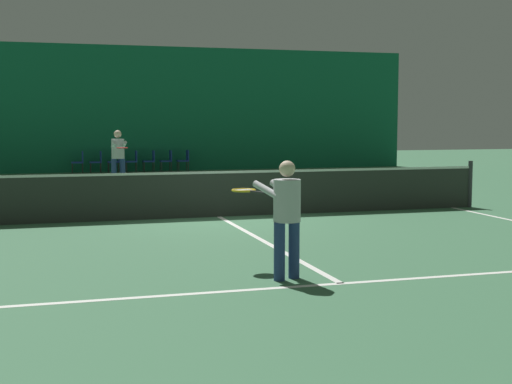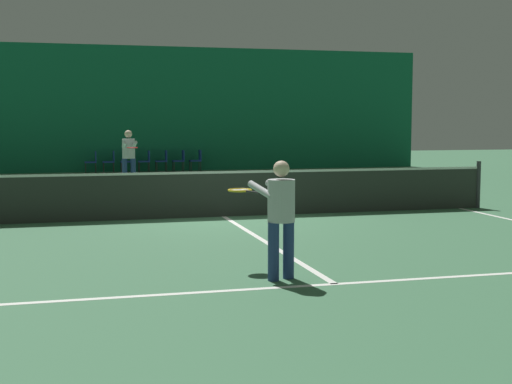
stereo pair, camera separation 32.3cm
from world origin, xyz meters
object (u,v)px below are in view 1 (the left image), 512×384
at_px(courtside_chair_0, 79,161).
at_px(courtside_chair_1, 97,160).
at_px(courtside_chair_5, 168,159).
at_px(courtside_chair_6, 185,159).
at_px(courtside_chair_2, 115,160).
at_px(player_near, 285,210).
at_px(player_far, 118,154).
at_px(courtside_chair_3, 133,160).
at_px(tennis_net, 219,192).
at_px(courtside_chair_4, 150,160).

bearing_deg(courtside_chair_0, courtside_chair_1, 90.00).
relative_size(courtside_chair_5, courtside_chair_6, 1.00).
distance_m(courtside_chair_2, courtside_chair_5, 2.04).
height_order(courtside_chair_1, courtside_chair_6, same).
height_order(player_near, courtside_chair_0, player_near).
relative_size(player_far, courtside_chair_5, 2.03).
bearing_deg(courtside_chair_3, tennis_net, 0.70).
xyz_separation_m(player_far, courtside_chair_3, (1.12, 5.82, -0.51)).
bearing_deg(courtside_chair_3, courtside_chair_0, -90.00).
bearing_deg(player_far, courtside_chair_2, 173.90).
bearing_deg(courtside_chair_5, tennis_net, -4.97).
relative_size(courtside_chair_2, courtside_chair_6, 1.00).
bearing_deg(courtside_chair_0, courtside_chair_2, 90.00).
bearing_deg(courtside_chair_4, courtside_chair_6, 90.00).
bearing_deg(tennis_net, courtside_chair_2, 93.53).
height_order(tennis_net, courtside_chair_5, tennis_net).
distance_m(courtside_chair_1, courtside_chair_2, 0.68).
bearing_deg(courtside_chair_5, courtside_chair_6, 90.00).
relative_size(courtside_chair_1, courtside_chair_5, 1.00).
bearing_deg(player_near, tennis_net, -25.15).
xyz_separation_m(player_far, courtside_chair_1, (-0.24, 5.82, -0.51)).
distance_m(courtside_chair_3, courtside_chair_4, 0.68).
height_order(courtside_chair_1, courtside_chair_2, same).
xyz_separation_m(courtside_chair_2, courtside_chair_6, (2.72, 0.00, 0.00)).
bearing_deg(courtside_chair_3, player_far, -10.92).
bearing_deg(courtside_chair_6, courtside_chair_5, -90.00).
relative_size(courtside_chair_1, courtside_chair_2, 1.00).
xyz_separation_m(courtside_chair_1, courtside_chair_6, (3.40, 0.00, 0.00)).
distance_m(courtside_chair_1, courtside_chair_6, 3.40).
xyz_separation_m(tennis_net, player_near, (-0.58, -5.94, 0.36)).
bearing_deg(courtside_chair_6, courtside_chair_2, -90.00).
xyz_separation_m(player_far, courtside_chair_6, (3.16, 5.82, -0.51)).
height_order(player_near, courtside_chair_3, player_near).
xyz_separation_m(courtside_chair_2, courtside_chair_4, (1.36, 0.00, 0.00)).
relative_size(courtside_chair_0, courtside_chair_5, 1.00).
bearing_deg(courtside_chair_1, player_far, 2.32).
distance_m(tennis_net, courtside_chair_0, 13.89).
bearing_deg(courtside_chair_4, player_far, -17.21).
bearing_deg(courtside_chair_3, courtside_chair_6, 90.00).
distance_m(player_far, courtside_chair_6, 6.64).
height_order(tennis_net, courtside_chair_1, tennis_net).
height_order(player_near, courtside_chair_2, player_near).
xyz_separation_m(courtside_chair_2, courtside_chair_3, (0.68, 0.00, 0.00)).
xyz_separation_m(courtside_chair_1, courtside_chair_5, (2.72, 0.00, 0.00)).
relative_size(tennis_net, courtside_chair_6, 14.29).
xyz_separation_m(courtside_chair_1, courtside_chair_2, (0.68, 0.00, 0.00)).
relative_size(courtside_chair_3, courtside_chair_4, 1.00).
distance_m(player_near, courtside_chair_6, 19.81).
bearing_deg(courtside_chair_0, courtside_chair_6, 90.00).
bearing_deg(player_far, tennis_net, 7.53).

